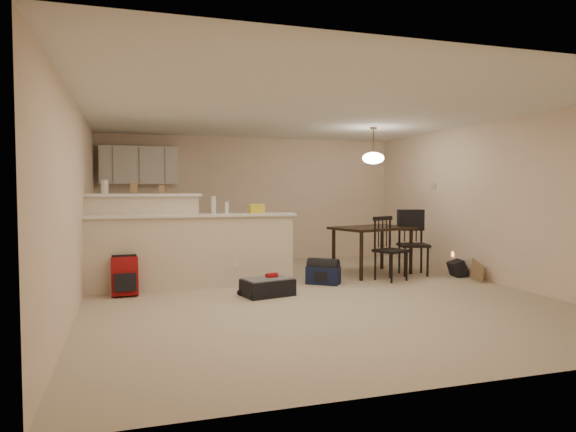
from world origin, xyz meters
name	(u,v)px	position (x,y,z in m)	size (l,w,h in m)	color
room	(310,204)	(0.00, 0.00, 1.25)	(7.00, 7.02, 2.50)	#C2B095
breakfast_bar	(175,247)	(-1.76, 0.98, 0.61)	(3.08, 0.58, 1.39)	beige
upper_cabinets	(139,165)	(-2.20, 3.32, 1.90)	(1.40, 0.34, 0.70)	white
kitchen_counter	(151,243)	(-2.00, 3.19, 0.45)	(1.80, 0.60, 0.90)	white
thermostat	(434,187)	(2.98, 1.55, 1.50)	(0.02, 0.12, 0.12)	beige
jar	(105,187)	(-2.72, 1.12, 1.49)	(0.10, 0.10, 0.20)	silver
cereal_box	(134,188)	(-2.32, 1.12, 1.47)	(0.10, 0.07, 0.16)	#8F6E4A
small_box	(162,190)	(-1.93, 1.12, 1.45)	(0.08, 0.06, 0.12)	#8F6E4A
bottle_a	(214,205)	(-1.19, 0.90, 1.22)	(0.07, 0.07, 0.26)	silver
bottle_b	(227,208)	(-1.00, 0.90, 1.18)	(0.06, 0.06, 0.18)	silver
bag_lump	(257,209)	(-0.54, 0.90, 1.16)	(0.22, 0.18, 0.14)	#8F6E4A
dining_table	(373,232)	(1.56, 1.19, 0.72)	(1.50, 1.21, 0.82)	black
pendant_lamp	(373,158)	(1.56, 1.19, 1.99)	(0.36, 0.36, 0.62)	brown
dining_chair_near	(391,249)	(1.58, 0.57, 0.51)	(0.44, 0.42, 1.02)	black
dining_chair_far	(413,243)	(2.20, 0.93, 0.54)	(0.47, 0.45, 1.08)	black
suitcase	(268,287)	(-0.60, 0.03, 0.11)	(0.66, 0.43, 0.22)	black
red_backpack	(125,277)	(-2.47, 0.61, 0.26)	(0.35, 0.22, 0.52)	maroon
navy_duffel	(323,275)	(0.44, 0.61, 0.14)	(0.50, 0.27, 0.27)	#121B3A
black_daypack	(457,269)	(2.83, 0.58, 0.13)	(0.29, 0.21, 0.26)	black
cardboard_sheet	(477,272)	(2.85, 0.10, 0.15)	(0.40, 0.02, 0.31)	#8F6E4A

